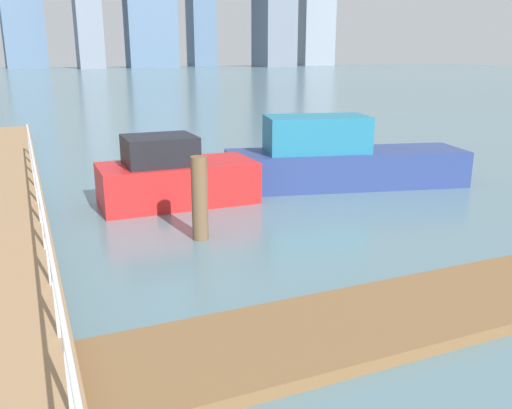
{
  "coord_description": "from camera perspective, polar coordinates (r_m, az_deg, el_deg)",
  "views": [
    {
      "loc": [
        -3.3,
        0.95,
        3.89
      ],
      "look_at": [
        -0.19,
        8.1,
        1.69
      ],
      "focal_mm": 37.7,
      "sensor_mm": 36.0,
      "label": 1
    }
  ],
  "objects": [
    {
      "name": "boardwalk_railing",
      "position": [
        7.96,
        -21.1,
        -4.74
      ],
      "size": [
        0.06,
        26.31,
        1.08
      ],
      "color": "white",
      "rests_on": "boardwalk"
    },
    {
      "name": "moored_boat_1",
      "position": [
        16.42,
        8.78,
        4.71
      ],
      "size": [
        7.43,
        3.59,
        2.12
      ],
      "color": "navy",
      "rests_on": "ground_plane"
    },
    {
      "name": "ground_plane",
      "position": [
        19.72,
        -13.43,
        3.96
      ],
      "size": [
        300.0,
        300.0,
        0.0
      ],
      "primitive_type": "plane",
      "color": "slate"
    },
    {
      "name": "dock_piling_3",
      "position": [
        11.48,
        -6.0,
        0.63
      ],
      "size": [
        0.35,
        0.35,
        1.82
      ],
      "primitive_type": "cylinder",
      "color": "brown",
      "rests_on": "ground_plane"
    },
    {
      "name": "moored_boat_3",
      "position": [
        14.44,
        -8.64,
        2.92
      ],
      "size": [
        4.09,
        1.94,
        1.84
      ],
      "color": "red",
      "rests_on": "ground_plane"
    }
  ]
}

